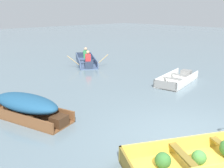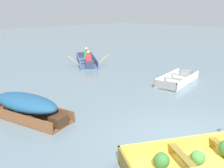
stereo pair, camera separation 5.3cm
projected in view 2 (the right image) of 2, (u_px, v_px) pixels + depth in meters
name	position (u px, v px, depth m)	size (l,w,h in m)	color
ground_plane	(190.00, 140.00, 5.96)	(80.00, 80.00, 0.00)	slate
dinghy_yellow_foreground	(209.00, 157.00, 5.03)	(3.44, 2.54, 0.42)	#E5BC47
skiff_wooden_brown_near_moored	(27.00, 105.00, 7.10)	(1.67, 2.90, 0.70)	brown
skiff_white_mid_moored	(178.00, 79.00, 10.72)	(2.67, 1.42, 0.34)	white
rowboat_slate_blue_with_crew	(87.00, 61.00, 14.33)	(2.91, 3.40, 0.93)	#475B7F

